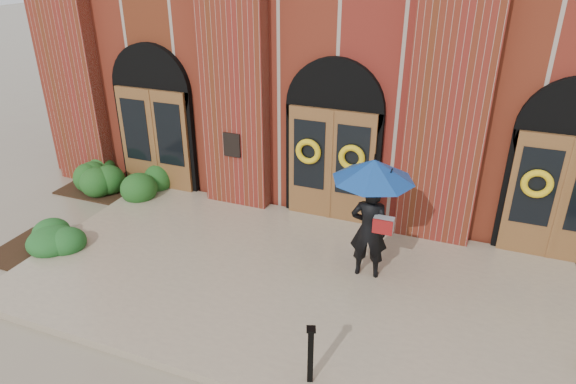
% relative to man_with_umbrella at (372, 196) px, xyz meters
% --- Properties ---
extents(ground, '(90.00, 90.00, 0.00)m').
position_rel_man_with_umbrella_xyz_m(ground, '(-1.31, -0.84, -1.76)').
color(ground, gray).
rests_on(ground, ground).
extents(landing, '(10.00, 5.30, 0.15)m').
position_rel_man_with_umbrella_xyz_m(landing, '(-1.31, -0.69, -1.68)').
color(landing, tan).
rests_on(landing, ground).
extents(church_building, '(16.20, 12.53, 7.00)m').
position_rel_man_with_umbrella_xyz_m(church_building, '(-1.31, 7.95, 1.74)').
color(church_building, maroon).
rests_on(church_building, ground).
extents(man_with_umbrella, '(1.59, 1.59, 2.30)m').
position_rel_man_with_umbrella_xyz_m(man_with_umbrella, '(0.00, 0.00, 0.00)').
color(man_with_umbrella, black).
rests_on(man_with_umbrella, landing).
extents(metal_post, '(0.16, 0.16, 0.94)m').
position_rel_man_with_umbrella_xyz_m(metal_post, '(-0.12, -2.85, -1.12)').
color(metal_post, black).
rests_on(metal_post, landing).
extents(hedge_wall_left, '(2.72, 1.09, 0.70)m').
position_rel_man_with_umbrella_xyz_m(hedge_wall_left, '(-6.78, 1.36, -1.41)').
color(hedge_wall_left, '#1C4C19').
rests_on(hedge_wall_left, ground).
extents(hedge_front_left, '(1.47, 1.26, 0.52)m').
position_rel_man_with_umbrella_xyz_m(hedge_front_left, '(-6.55, -1.52, -1.50)').
color(hedge_front_left, '#1B501E').
rests_on(hedge_front_left, ground).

